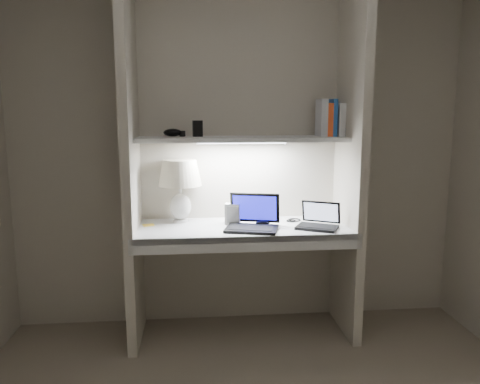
{
  "coord_description": "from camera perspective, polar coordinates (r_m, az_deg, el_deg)",
  "views": [
    {
      "loc": [
        -0.32,
        -1.83,
        1.53
      ],
      "look_at": [
        -0.04,
        1.05,
        1.03
      ],
      "focal_mm": 35.0,
      "sensor_mm": 36.0,
      "label": 1
    }
  ],
  "objects": [
    {
      "name": "back_wall",
      "position": [
        3.36,
        -0.09,
        4.94
      ],
      "size": [
        3.2,
        0.01,
        2.5
      ],
      "primitive_type": "cube",
      "color": "beige",
      "rests_on": "floor"
    },
    {
      "name": "alcove_panel_left",
      "position": [
        3.1,
        -13.2,
        4.28
      ],
      "size": [
        0.06,
        0.55,
        2.5
      ],
      "primitive_type": "cube",
      "color": "beige",
      "rests_on": "floor"
    },
    {
      "name": "alcove_panel_right",
      "position": [
        3.24,
        13.38,
        4.51
      ],
      "size": [
        0.06,
        0.55,
        2.5
      ],
      "primitive_type": "cube",
      "color": "beige",
      "rests_on": "floor"
    },
    {
      "name": "desk",
      "position": [
        3.17,
        0.39,
        -4.52
      ],
      "size": [
        1.4,
        0.55,
        0.04
      ],
      "primitive_type": "cube",
      "color": "white",
      "rests_on": "alcove_panel_left"
    },
    {
      "name": "desk_apron",
      "position": [
        2.93,
        0.92,
        -6.33
      ],
      "size": [
        1.46,
        0.03,
        0.1
      ],
      "primitive_type": "cube",
      "color": "silver",
      "rests_on": "desk"
    },
    {
      "name": "shelf",
      "position": [
        3.17,
        0.22,
        6.47
      ],
      "size": [
        1.4,
        0.36,
        0.03
      ],
      "primitive_type": "cube",
      "color": "silver",
      "rests_on": "back_wall"
    },
    {
      "name": "strip_light",
      "position": [
        3.17,
        0.22,
        6.07
      ],
      "size": [
        0.6,
        0.04,
        0.02
      ],
      "primitive_type": "cube",
      "color": "white",
      "rests_on": "shelf"
    },
    {
      "name": "table_lamp",
      "position": [
        3.26,
        -7.32,
        1.44
      ],
      "size": [
        0.3,
        0.3,
        0.44
      ],
      "color": "white",
      "rests_on": "desk"
    },
    {
      "name": "laptop_main",
      "position": [
        3.09,
        1.58,
        -3.51
      ],
      "size": [
        0.4,
        0.37,
        0.23
      ],
      "rotation": [
        0.0,
        0.0,
        -0.27
      ],
      "color": "black",
      "rests_on": "desk"
    },
    {
      "name": "laptop_netbook",
      "position": [
        3.16,
        9.54,
        -3.59
      ],
      "size": [
        0.33,
        0.32,
        0.17
      ],
      "rotation": [
        0.0,
        0.0,
        -0.49
      ],
      "color": "black",
      "rests_on": "desk"
    },
    {
      "name": "speaker",
      "position": [
        3.21,
        -0.89,
        -2.66
      ],
      "size": [
        0.12,
        0.09,
        0.14
      ],
      "primitive_type": "cube",
      "rotation": [
        0.0,
        0.0,
        -0.24
      ],
      "color": "silver",
      "rests_on": "desk"
    },
    {
      "name": "mouse",
      "position": [
        3.18,
        2.81,
        -3.77
      ],
      "size": [
        0.11,
        0.08,
        0.04
      ],
      "primitive_type": "ellipsoid",
      "rotation": [
        0.0,
        0.0,
        0.23
      ],
      "color": "black",
      "rests_on": "desk"
    },
    {
      "name": "cable_coil",
      "position": [
        3.34,
        6.65,
        -3.39
      ],
      "size": [
        0.1,
        0.1,
        0.01
      ],
      "primitive_type": "torus",
      "rotation": [
        0.0,
        0.0,
        0.1
      ],
      "color": "black",
      "rests_on": "desk"
    },
    {
      "name": "sticky_note",
      "position": [
        3.25,
        -11.1,
        -3.99
      ],
      "size": [
        0.09,
        0.09,
        0.0
      ],
      "primitive_type": "cube",
      "rotation": [
        0.0,
        0.0,
        0.25
      ],
      "color": "yellow",
      "rests_on": "desk"
    },
    {
      "name": "book_row",
      "position": [
        3.32,
        11.47,
        8.75
      ],
      "size": [
        0.24,
        0.17,
        0.25
      ],
      "color": "silver",
      "rests_on": "shelf"
    },
    {
      "name": "shelf_box",
      "position": [
        3.21,
        -5.19,
        7.71
      ],
      "size": [
        0.07,
        0.05,
        0.11
      ],
      "primitive_type": "cube",
      "rotation": [
        0.0,
        0.0,
        0.15
      ],
      "color": "black",
      "rests_on": "shelf"
    },
    {
      "name": "shelf_gadget",
      "position": [
        3.23,
        -8.22,
        7.19
      ],
      "size": [
        0.13,
        0.1,
        0.05
      ],
      "primitive_type": "ellipsoid",
      "rotation": [
        0.0,
        0.0,
        0.07
      ],
      "color": "black",
      "rests_on": "shelf"
    }
  ]
}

